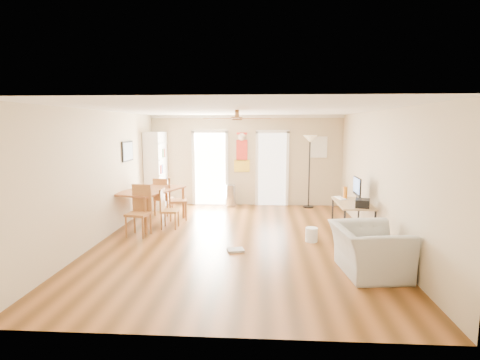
# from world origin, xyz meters

# --- Properties ---
(floor) EXTENTS (7.00, 7.00, 0.00)m
(floor) POSITION_xyz_m (0.00, 0.00, 0.00)
(floor) COLOR brown
(floor) RESTS_ON ground
(ceiling) EXTENTS (5.50, 7.00, 0.00)m
(ceiling) POSITION_xyz_m (0.00, 0.00, 2.60)
(ceiling) COLOR silver
(ceiling) RESTS_ON floor
(wall_back) EXTENTS (5.50, 0.04, 2.60)m
(wall_back) POSITION_xyz_m (0.00, 3.50, 1.30)
(wall_back) COLOR beige
(wall_back) RESTS_ON floor
(wall_front) EXTENTS (5.50, 0.04, 2.60)m
(wall_front) POSITION_xyz_m (0.00, -3.50, 1.30)
(wall_front) COLOR beige
(wall_front) RESTS_ON floor
(wall_left) EXTENTS (0.04, 7.00, 2.60)m
(wall_left) POSITION_xyz_m (-2.75, 0.00, 1.30)
(wall_left) COLOR beige
(wall_left) RESTS_ON floor
(wall_right) EXTENTS (0.04, 7.00, 2.60)m
(wall_right) POSITION_xyz_m (2.75, 0.00, 1.30)
(wall_right) COLOR beige
(wall_right) RESTS_ON floor
(crown_molding) EXTENTS (5.50, 7.00, 0.08)m
(crown_molding) POSITION_xyz_m (0.00, 0.00, 2.56)
(crown_molding) COLOR white
(crown_molding) RESTS_ON wall_back
(kitchen_doorway) EXTENTS (0.90, 0.10, 2.10)m
(kitchen_doorway) POSITION_xyz_m (-1.05, 3.48, 1.05)
(kitchen_doorway) COLOR white
(kitchen_doorway) RESTS_ON wall_back
(bathroom_doorway) EXTENTS (0.80, 0.10, 2.10)m
(bathroom_doorway) POSITION_xyz_m (0.75, 3.48, 1.05)
(bathroom_doorway) COLOR white
(bathroom_doorway) RESTS_ON wall_back
(wall_decal) EXTENTS (0.46, 0.03, 1.10)m
(wall_decal) POSITION_xyz_m (-0.13, 3.48, 1.55)
(wall_decal) COLOR red
(wall_decal) RESTS_ON wall_back
(ac_grille) EXTENTS (0.50, 0.04, 0.60)m
(ac_grille) POSITION_xyz_m (2.05, 3.47, 1.70)
(ac_grille) COLOR white
(ac_grille) RESTS_ON wall_back
(framed_poster) EXTENTS (0.04, 0.66, 0.48)m
(framed_poster) POSITION_xyz_m (-2.73, 1.40, 1.70)
(framed_poster) COLOR black
(framed_poster) RESTS_ON wall_left
(ceiling_fan) EXTENTS (1.24, 1.24, 0.20)m
(ceiling_fan) POSITION_xyz_m (0.00, -0.30, 2.43)
(ceiling_fan) COLOR #593819
(ceiling_fan) RESTS_ON ceiling
(bookshelf) EXTENTS (0.51, 0.99, 2.13)m
(bookshelf) POSITION_xyz_m (-2.52, 3.00, 1.06)
(bookshelf) COLOR white
(bookshelf) RESTS_ON floor
(dining_table) EXTENTS (1.48, 1.87, 0.82)m
(dining_table) POSITION_xyz_m (-2.15, 1.20, 0.41)
(dining_table) COLOR #955830
(dining_table) RESTS_ON floor
(dining_chair_right_a) EXTENTS (0.53, 0.53, 1.05)m
(dining_chair_right_a) POSITION_xyz_m (-1.60, 1.65, 0.53)
(dining_chair_right_a) COLOR #996331
(dining_chair_right_a) RESTS_ON floor
(dining_chair_right_b) EXTENTS (0.37, 0.37, 0.90)m
(dining_chair_right_b) POSITION_xyz_m (-1.60, 0.83, 0.45)
(dining_chair_right_b) COLOR olive
(dining_chair_right_b) RESTS_ON floor
(dining_chair_near) EXTENTS (0.49, 0.49, 1.06)m
(dining_chair_near) POSITION_xyz_m (-2.12, 0.21, 0.53)
(dining_chair_near) COLOR #A67135
(dining_chair_near) RESTS_ON floor
(dining_chair_far) EXTENTS (0.44, 0.44, 0.96)m
(dining_chair_far) POSITION_xyz_m (-2.09, 2.11, 0.48)
(dining_chair_far) COLOR #A86436
(dining_chair_far) RESTS_ON floor
(trash_can) EXTENTS (0.35, 0.35, 0.63)m
(trash_can) POSITION_xyz_m (-0.44, 3.21, 0.32)
(trash_can) COLOR #AEAEB0
(trash_can) RESTS_ON floor
(torchiere_lamp) EXTENTS (0.40, 0.40, 2.04)m
(torchiere_lamp) POSITION_xyz_m (1.79, 3.23, 1.02)
(torchiere_lamp) COLOR black
(torchiere_lamp) RESTS_ON floor
(computer_desk) EXTENTS (0.66, 1.32, 0.71)m
(computer_desk) POSITION_xyz_m (2.37, 0.51, 0.35)
(computer_desk) COLOR tan
(computer_desk) RESTS_ON floor
(imac) EXTENTS (0.12, 0.56, 0.52)m
(imac) POSITION_xyz_m (2.47, 0.61, 0.97)
(imac) COLOR black
(imac) RESTS_ON computer_desk
(keyboard) EXTENTS (0.22, 0.43, 0.02)m
(keyboard) POSITION_xyz_m (2.20, 0.97, 0.72)
(keyboard) COLOR white
(keyboard) RESTS_ON computer_desk
(printer) EXTENTS (0.34, 0.37, 0.16)m
(printer) POSITION_xyz_m (2.45, 0.06, 0.79)
(printer) COLOR black
(printer) RESTS_ON computer_desk
(orange_bottle) EXTENTS (0.10, 0.10, 0.27)m
(orange_bottle) POSITION_xyz_m (2.30, 0.93, 0.84)
(orange_bottle) COLOR orange
(orange_bottle) RESTS_ON computer_desk
(wastebasket_a) EXTENTS (0.24, 0.24, 0.28)m
(wastebasket_a) POSITION_xyz_m (1.47, 0.03, 0.14)
(wastebasket_a) COLOR white
(wastebasket_a) RESTS_ON floor
(floor_cloth) EXTENTS (0.35, 0.30, 0.04)m
(floor_cloth) POSITION_xyz_m (-0.00, -0.66, 0.02)
(floor_cloth) COLOR #9F9E9A
(floor_cloth) RESTS_ON floor
(armchair) EXTENTS (1.13, 1.26, 0.75)m
(armchair) POSITION_xyz_m (2.15, -1.56, 0.37)
(armchair) COLOR #AAABA6
(armchair) RESTS_ON floor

